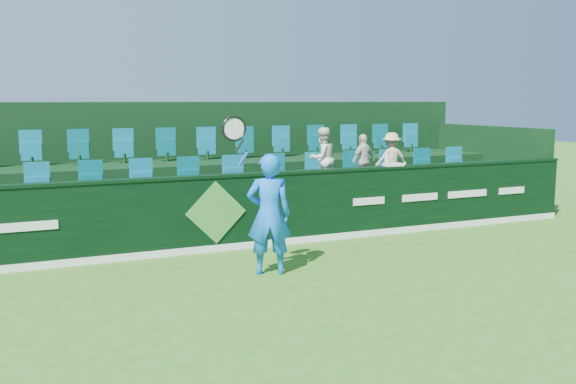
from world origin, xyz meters
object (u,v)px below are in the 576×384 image
spectator_middle (363,160)px  drinks_bottle (387,160)px  tennis_player (269,213)px  spectator_right (391,159)px  towel (393,165)px  spectator_left (322,158)px

spectator_middle → drinks_bottle: bearing=65.1°
tennis_player → spectator_right: tennis_player is taller
towel → drinks_bottle: bearing=180.0°
drinks_bottle → spectator_right: bearing=52.8°
spectator_left → spectator_right: (1.69, 0.00, -0.07)m
spectator_left → towel: (1.00, -1.12, -0.07)m
spectator_left → drinks_bottle: spectator_left is taller
spectator_left → drinks_bottle: (0.84, -1.12, 0.03)m
spectator_right → towel: size_ratio=3.17×
spectator_left → spectator_middle: spectator_left is taller
spectator_left → drinks_bottle: bearing=115.4°
spectator_right → towel: bearing=68.3°
tennis_player → spectator_middle: tennis_player is taller
tennis_player → towel: size_ratio=6.90×
spectator_middle → spectator_right: size_ratio=0.99×
spectator_left → spectator_right: 1.69m
spectator_middle → spectator_right: spectator_right is taller
tennis_player → spectator_middle: bearing=40.6°
towel → drinks_bottle: size_ratio=1.43×
tennis_player → spectator_left: (2.43, 2.93, 0.51)m
tennis_player → spectator_right: bearing=35.4°
spectator_middle → towel: 1.12m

